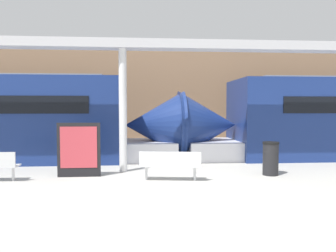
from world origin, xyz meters
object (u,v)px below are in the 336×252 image
Objects in this scene: bench_near at (170,163)px; poster_board at (79,150)px; trash_bin at (271,158)px; support_column_near at (123,111)px.

poster_board is at bearing 171.78° from bench_near.
bench_near is 1.73× the size of trash_bin.
support_column_near is (-1.35, 1.43, 1.41)m from bench_near.
bench_near is at bearing -169.61° from trash_bin.
poster_board is at bearing -150.08° from support_column_near.
poster_board reaches higher than trash_bin.
bench_near is 2.69m from poster_board.
poster_board is (-5.59, 0.18, 0.29)m from trash_bin.
trash_bin is at bearing -1.83° from poster_board.
poster_board is (-2.57, 0.73, 0.31)m from bench_near.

